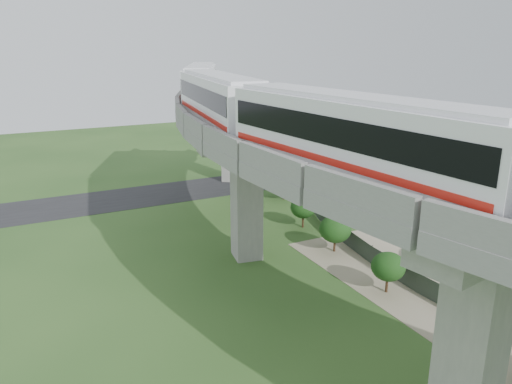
{
  "coord_description": "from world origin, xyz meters",
  "views": [
    {
      "loc": [
        -14.69,
        -22.07,
        16.02
      ],
      "look_at": [
        -1.82,
        3.41,
        7.5
      ],
      "focal_mm": 35.0,
      "sensor_mm": 36.0,
      "label": 1
    }
  ],
  "objects": [
    {
      "name": "tree_1",
      "position": [
        8.25,
        13.92,
        1.91
      ],
      "size": [
        2.32,
        2.32,
        2.9
      ],
      "color": "#382314",
      "rests_on": "ground"
    },
    {
      "name": "dirt_lot",
      "position": [
        14.0,
        -2.0,
        0.02
      ],
      "size": [
        18.0,
        26.0,
        0.04
      ],
      "primitive_type": "cube",
      "color": "gray",
      "rests_on": "ground"
    },
    {
      "name": "tree_3",
      "position": [
        6.68,
        0.86,
        1.89
      ],
      "size": [
        2.26,
        2.26,
        2.85
      ],
      "color": "#382314",
      "rests_on": "ground"
    },
    {
      "name": "tree_0",
      "position": [
        10.94,
        22.09,
        1.94
      ],
      "size": [
        2.95,
        2.95,
        3.19
      ],
      "color": "#382314",
      "rests_on": "ground"
    },
    {
      "name": "fence",
      "position": [
        9.75,
        0.0,
        0.75
      ],
      "size": [
        3.87,
        38.73,
        1.5
      ],
      "color": "#2D382D",
      "rests_on": "ground"
    },
    {
      "name": "asphalt_road",
      "position": [
        0.0,
        30.0,
        0.01
      ],
      "size": [
        60.0,
        8.0,
        0.03
      ],
      "primitive_type": "cube",
      "color": "#232326",
      "rests_on": "ground"
    },
    {
      "name": "ground",
      "position": [
        0.0,
        0.0,
        0.0
      ],
      "size": [
        160.0,
        160.0,
        0.0
      ],
      "primitive_type": "plane",
      "color": "#294B1E",
      "rests_on": "ground"
    },
    {
      "name": "viaduct",
      "position": [
        3.84,
        0.0,
        9.05
      ],
      "size": [
        19.58,
        73.98,
        11.4
      ],
      "color": "#99968E",
      "rests_on": "ground"
    },
    {
      "name": "tree_2",
      "position": [
        7.56,
        8.06,
        1.93
      ],
      "size": [
        2.55,
        2.55,
        3.02
      ],
      "color": "#382314",
      "rests_on": "ground"
    },
    {
      "name": "metro_train",
      "position": [
        0.36,
        1.09,
        12.31
      ],
      "size": [
        11.08,
        61.33,
        3.64
      ],
      "color": "white",
      "rests_on": "ground"
    },
    {
      "name": "car_dark",
      "position": [
        13.84,
        3.58,
        0.7
      ],
      "size": [
        4.88,
        3.29,
        1.31
      ],
      "primitive_type": "imported",
      "rotation": [
        0.0,
        0.0,
        1.92
      ],
      "color": "black",
      "rests_on": "dirt_lot"
    }
  ]
}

